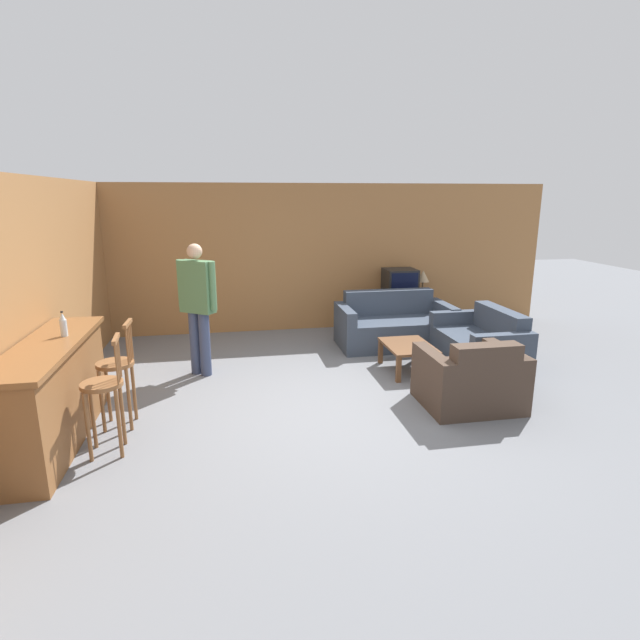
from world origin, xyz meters
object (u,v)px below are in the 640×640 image
at_px(armchair_near, 470,381).
at_px(tv, 400,283).
at_px(bottle, 63,325).
at_px(table_lamp, 423,277).
at_px(couch_far, 394,327).
at_px(tv_unit, 399,312).
at_px(person_by_window, 198,302).
at_px(bar_chair_mid, 117,372).
at_px(loveseat_right, 480,345).
at_px(coffee_table, 408,349).
at_px(bar_chair_near, 104,393).

xyz_separation_m(armchair_near, tv, (0.35, 3.48, 0.55)).
height_order(bottle, table_lamp, bottle).
relative_size(couch_far, tv_unit, 1.59).
distance_m(tv_unit, person_by_window, 3.97).
bearing_deg(tv, tv_unit, 90.00).
bearing_deg(tv, bar_chair_mid, -142.21).
height_order(loveseat_right, coffee_table, loveseat_right).
distance_m(bar_chair_near, tv, 5.73).
bearing_deg(person_by_window, tv, 27.60).
xyz_separation_m(loveseat_right, table_lamp, (-0.02, 2.18, 0.64)).
height_order(armchair_near, person_by_window, person_by_window).
bearing_deg(table_lamp, bar_chair_near, -140.37).
bearing_deg(armchair_near, coffee_table, 102.53).
xyz_separation_m(bar_chair_mid, couch_far, (3.80, 2.31, -0.29)).
height_order(tv, table_lamp, tv).
bearing_deg(table_lamp, bottle, -147.15).
height_order(bar_chair_mid, table_lamp, bar_chair_mid).
distance_m(bar_chair_mid, person_by_window, 1.70).
distance_m(loveseat_right, person_by_window, 4.00).
distance_m(armchair_near, coffee_table, 1.31).
distance_m(loveseat_right, tv_unit, 2.23).
xyz_separation_m(coffee_table, person_by_window, (-2.83, 0.40, 0.68)).
xyz_separation_m(tv, bottle, (-4.68, -3.30, 0.28)).
xyz_separation_m(loveseat_right, coffee_table, (-1.10, -0.03, 0.02)).
bearing_deg(armchair_near, bar_chair_near, -174.43).
distance_m(coffee_table, tv_unit, 2.30).
bearing_deg(couch_far, person_by_window, -164.42).
bearing_deg(loveseat_right, bar_chair_near, -160.22).
height_order(bar_chair_mid, coffee_table, bar_chair_mid).
relative_size(tv, person_by_window, 0.31).
relative_size(armchair_near, table_lamp, 2.35).
relative_size(bar_chair_near, bar_chair_mid, 1.00).
xyz_separation_m(couch_far, tv_unit, (0.42, 0.97, -0.00)).
xyz_separation_m(armchair_near, person_by_window, (-3.11, 1.67, 0.70)).
distance_m(bar_chair_near, bottle, 0.90).
bearing_deg(couch_far, bar_chair_mid, -148.68).
relative_size(armchair_near, tv_unit, 0.94).
height_order(armchair_near, bottle, bottle).
distance_m(coffee_table, person_by_window, 2.94).
height_order(bar_chair_near, table_lamp, bar_chair_near).
height_order(bar_chair_near, tv_unit, bar_chair_near).
relative_size(loveseat_right, tv_unit, 1.30).
relative_size(bar_chair_near, couch_far, 0.63).
xyz_separation_m(coffee_table, tv_unit, (0.63, 2.21, -0.02)).
bearing_deg(bar_chair_near, table_lamp, 39.63).
xyz_separation_m(armchair_near, table_lamp, (0.79, 3.49, 0.63)).
relative_size(bar_chair_mid, bottle, 4.43).
relative_size(bar_chair_mid, person_by_window, 0.64).
relative_size(coffee_table, person_by_window, 0.49).
distance_m(tv, table_lamp, 0.45).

